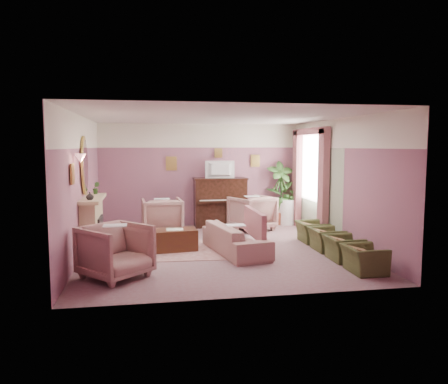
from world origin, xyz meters
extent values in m
cube|color=#866269|center=(0.00, 0.00, 0.00)|extent=(5.50, 6.00, 0.01)
cube|color=silver|center=(0.00, 0.00, 2.80)|extent=(5.50, 6.00, 0.01)
cube|color=#7B526F|center=(0.00, 3.00, 1.40)|extent=(5.50, 0.02, 2.80)
cube|color=#7B526F|center=(0.00, -3.00, 1.40)|extent=(5.50, 0.02, 2.80)
cube|color=#7B526F|center=(-2.75, 0.00, 1.40)|extent=(0.02, 6.00, 2.80)
cube|color=#7B526F|center=(2.75, 0.00, 1.40)|extent=(0.02, 6.00, 2.80)
cube|color=white|center=(0.00, 2.99, 2.47)|extent=(5.50, 0.01, 0.65)
cube|color=#A9B899|center=(2.73, 1.30, 1.07)|extent=(0.01, 3.00, 2.15)
cube|color=#C5B284|center=(-2.59, 0.20, 0.55)|extent=(0.30, 1.40, 1.10)
cube|color=black|center=(-2.49, 0.20, 0.40)|extent=(0.18, 0.72, 0.68)
cube|color=#F94B1A|center=(-2.45, 0.20, 0.22)|extent=(0.06, 0.54, 0.10)
cube|color=#C5B284|center=(-2.56, 0.20, 1.12)|extent=(0.40, 1.55, 0.07)
cube|color=#C5B284|center=(-2.39, 0.20, 0.01)|extent=(0.55, 1.50, 0.02)
ellipsoid|color=tan|center=(-2.70, 0.20, 1.80)|extent=(0.04, 0.72, 1.20)
ellipsoid|color=white|center=(-2.67, 0.20, 1.80)|extent=(0.01, 0.60, 1.06)
cone|color=#FFA9A2|center=(-2.62, -0.85, 1.98)|extent=(0.20, 0.20, 0.16)
cube|color=black|center=(0.50, 2.68, 0.65)|extent=(1.40, 0.60, 1.30)
cube|color=black|center=(0.50, 2.33, 0.72)|extent=(1.30, 0.12, 0.06)
cube|color=silver|center=(0.50, 2.33, 0.76)|extent=(1.20, 0.08, 0.02)
cube|color=black|center=(0.50, 2.68, 1.31)|extent=(1.45, 0.65, 0.04)
imported|color=black|center=(0.50, 2.63, 1.60)|extent=(0.80, 0.12, 0.48)
cube|color=tan|center=(-0.80, 2.96, 1.72)|extent=(0.30, 0.03, 0.38)
cube|color=tan|center=(1.55, 2.96, 1.78)|extent=(0.26, 0.03, 0.34)
cube|color=tan|center=(0.50, 2.96, 2.00)|extent=(0.22, 0.03, 0.26)
cube|color=tan|center=(-2.71, -1.20, 1.72)|extent=(0.03, 0.28, 0.36)
cube|color=silver|center=(2.70, 1.55, 1.70)|extent=(0.03, 1.40, 1.80)
cube|color=#9E5B62|center=(2.62, 0.63, 1.30)|extent=(0.16, 0.34, 2.60)
cube|color=#9E5B62|center=(2.62, 2.47, 1.30)|extent=(0.16, 0.34, 2.60)
cube|color=#9E5B62|center=(2.62, 1.55, 2.56)|extent=(0.16, 2.20, 0.16)
imported|color=#2F5B23|center=(-2.55, 0.75, 1.29)|extent=(0.16, 0.16, 0.28)
imported|color=white|center=(-2.55, -0.30, 1.23)|extent=(0.16, 0.16, 0.16)
cube|color=#B07A77|center=(-0.90, 0.04, 0.01)|extent=(2.60, 1.94, 0.01)
cube|color=#462413|center=(-0.95, 0.03, 0.23)|extent=(1.06, 0.63, 0.45)
cube|color=beige|center=(-0.90, 0.03, 0.46)|extent=(0.35, 0.28, 0.01)
imported|color=tan|center=(0.32, -0.35, 0.41)|extent=(0.67, 2.02, 0.82)
cube|color=#9E5B62|center=(0.72, -0.35, 0.60)|extent=(0.10, 1.53, 0.56)
imported|color=tan|center=(-1.11, 1.83, 0.50)|extent=(0.96, 0.96, 1.00)
imported|color=tan|center=(1.23, 1.97, 0.50)|extent=(0.96, 0.96, 1.00)
imported|color=tan|center=(-1.99, -1.70, 0.50)|extent=(0.96, 0.96, 1.00)
imported|color=#454E27|center=(2.25, -2.12, 0.32)|extent=(0.51, 0.73, 0.63)
imported|color=#454E27|center=(2.25, -1.30, 0.32)|extent=(0.51, 0.73, 0.63)
imported|color=#454E27|center=(2.25, -0.48, 0.32)|extent=(0.51, 0.73, 0.63)
imported|color=#454E27|center=(2.25, 0.34, 0.32)|extent=(0.51, 0.73, 0.63)
cylinder|color=white|center=(2.39, 2.64, 0.35)|extent=(0.52, 0.52, 0.70)
imported|color=#2F5B23|center=(2.39, 2.64, 0.87)|extent=(0.30, 0.30, 0.34)
imported|color=#2F5B23|center=(2.51, 2.54, 0.84)|extent=(0.16, 0.16, 0.28)
cylinder|color=brown|center=(2.21, 2.66, 0.17)|extent=(0.34, 0.34, 0.34)
imported|color=#2F5B23|center=(2.21, 2.66, 1.06)|extent=(0.76, 0.76, 1.44)
camera|label=1|loc=(-1.43, -9.01, 2.20)|focal=35.00mm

